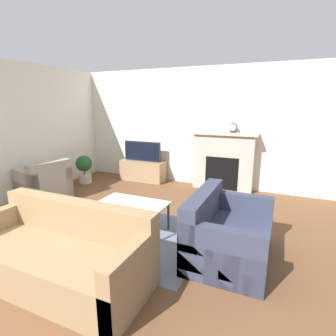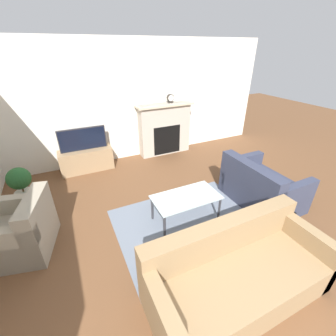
% 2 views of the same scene
% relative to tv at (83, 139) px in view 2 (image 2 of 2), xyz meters
% --- Properties ---
extents(wall_back, '(7.98, 0.06, 2.70)m').
position_rel_tv_xyz_m(wall_back, '(0.83, 0.31, 0.60)').
color(wall_back, silver).
rests_on(wall_back, ground_plane).
extents(area_rug, '(2.24, 1.76, 0.00)m').
position_rel_tv_xyz_m(area_rug, '(1.18, -2.56, -0.75)').
color(area_rug, slate).
rests_on(area_rug, ground_plane).
extents(fireplace, '(1.42, 0.37, 1.29)m').
position_rel_tv_xyz_m(fireplace, '(1.99, 0.12, -0.08)').
color(fireplace, '#B2A899').
rests_on(fireplace, ground_plane).
extents(tv_stand, '(1.13, 0.40, 0.50)m').
position_rel_tv_xyz_m(tv_stand, '(0.00, 0.00, -0.50)').
color(tv_stand, '#997A56').
rests_on(tv_stand, ground_plane).
extents(tv, '(0.98, 0.06, 0.49)m').
position_rel_tv_xyz_m(tv, '(0.00, 0.00, 0.00)').
color(tv, '#232328').
rests_on(tv, tv_stand).
extents(couch_sectional, '(2.02, 0.87, 0.82)m').
position_rel_tv_xyz_m(couch_sectional, '(1.08, -3.75, -0.46)').
color(couch_sectional, '#8C704C').
rests_on(couch_sectional, ground_plane).
extents(couch_loveseat, '(0.92, 1.28, 0.82)m').
position_rel_tv_xyz_m(couch_loveseat, '(2.63, -2.57, -0.46)').
color(couch_loveseat, '#33384C').
rests_on(couch_loveseat, ground_plane).
extents(armchair_by_window, '(0.96, 0.99, 0.82)m').
position_rel_tv_xyz_m(armchair_by_window, '(-1.12, -2.01, -0.45)').
color(armchair_by_window, '#9E937F').
rests_on(armchair_by_window, ground_plane).
extents(coffee_table, '(1.04, 0.56, 0.45)m').
position_rel_tv_xyz_m(coffee_table, '(1.18, -2.43, -0.35)').
color(coffee_table, '#333338').
rests_on(coffee_table, ground_plane).
extents(potted_plant, '(0.39, 0.39, 0.68)m').
position_rel_tv_xyz_m(potted_plant, '(-1.20, -0.76, -0.36)').
color(potted_plant, beige).
rests_on(potted_plant, ground_plane).
extents(mantel_clock, '(0.17, 0.07, 0.20)m').
position_rel_tv_xyz_m(mantel_clock, '(2.16, 0.13, 0.65)').
color(mantel_clock, '#28231E').
rests_on(mantel_clock, fireplace).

